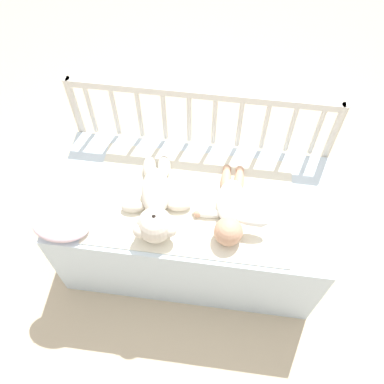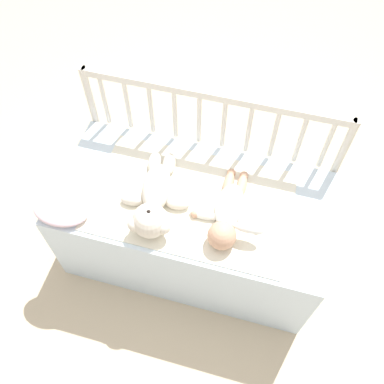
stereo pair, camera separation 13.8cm
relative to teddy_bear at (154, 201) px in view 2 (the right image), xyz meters
name	(u,v)px [view 2 (the right image)]	position (x,y,z in m)	size (l,w,h in m)	color
ground_plane	(192,249)	(0.15, 0.10, -0.61)	(12.00, 12.00, 0.00)	#C6B293
crib_mattress	(192,226)	(0.15, 0.10, -0.34)	(1.27, 0.63, 0.55)	silver
crib_rail	(211,131)	(0.15, 0.44, 0.02)	(1.27, 0.04, 0.88)	beige
blanket	(192,201)	(0.15, 0.08, -0.06)	(0.90, 0.56, 0.01)	silver
teddy_bear	(154,201)	(0.00, 0.00, 0.00)	(0.32, 0.48, 0.16)	silver
baby	(228,213)	(0.32, 0.03, -0.02)	(0.34, 0.44, 0.12)	white
small_pillow	(61,210)	(-0.39, -0.13, -0.03)	(0.25, 0.17, 0.06)	silver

